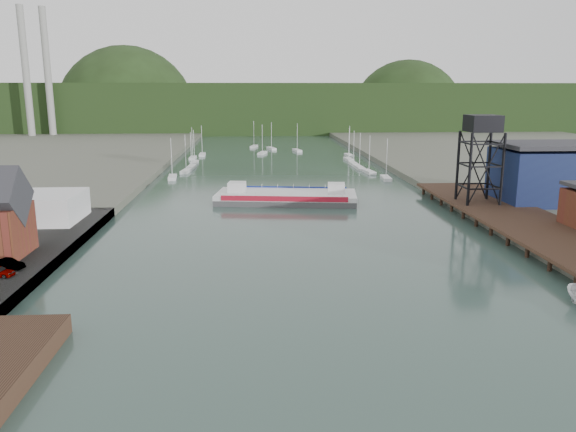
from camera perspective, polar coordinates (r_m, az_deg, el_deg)
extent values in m
plane|color=#2A423C|center=(48.10, 4.83, -15.30)|extent=(600.00, 600.00, 0.00)
cube|color=black|center=(99.44, 22.48, -0.27)|extent=(14.00, 70.00, 0.50)
cylinder|color=black|center=(97.20, 19.25, -0.96)|extent=(0.60, 0.60, 2.20)
cylinder|color=black|center=(102.43, 25.45, -0.82)|extent=(0.60, 0.60, 2.20)
cube|color=silver|center=(101.07, -25.26, 0.80)|extent=(18.00, 12.00, 4.50)
cylinder|color=black|center=(105.28, 17.99, 4.48)|extent=(0.50, 0.50, 13.00)
cylinder|color=black|center=(107.62, 20.97, 4.43)|extent=(0.50, 0.50, 13.00)
cylinder|color=black|center=(110.83, 16.87, 4.94)|extent=(0.50, 0.50, 13.00)
cylinder|color=black|center=(113.06, 19.73, 4.89)|extent=(0.50, 0.50, 13.00)
cube|color=black|center=(108.43, 19.19, 8.88)|extent=(5.50, 5.50, 3.00)
cube|color=black|center=(117.69, 25.23, 3.69)|extent=(20.00, 14.00, 10.00)
cube|color=#2D2D33|center=(117.04, 25.50, 6.54)|extent=(20.50, 14.50, 0.80)
cube|color=silver|center=(149.05, -11.66, 3.86)|extent=(2.67, 7.65, 0.90)
cube|color=silver|center=(159.95, -10.30, 4.50)|extent=(2.81, 7.67, 0.90)
cube|color=silver|center=(168.62, -9.77, 4.94)|extent=(2.35, 7.59, 0.90)
cube|color=silver|center=(178.41, -9.47, 5.36)|extent=(2.01, 7.50, 0.90)
cube|color=silver|center=(190.69, -9.65, 5.82)|extent=(2.00, 7.50, 0.90)
cube|color=silver|center=(200.19, -8.70, 6.17)|extent=(2.16, 7.54, 0.90)
cube|color=silver|center=(146.77, 9.93, 3.80)|extent=(2.53, 7.62, 0.90)
cube|color=silver|center=(157.39, 8.22, 4.45)|extent=(2.76, 7.67, 0.90)
cube|color=silver|center=(165.72, 7.26, 4.89)|extent=(2.22, 7.56, 0.90)
cube|color=silver|center=(174.45, 6.65, 5.29)|extent=(2.18, 7.54, 0.90)
cube|color=silver|center=(185.37, 6.18, 5.73)|extent=(2.46, 7.61, 0.90)
cube|color=silver|center=(197.09, 6.22, 6.14)|extent=(2.48, 7.61, 0.90)
cube|color=silver|center=(203.23, -2.62, 6.40)|extent=(3.78, 7.76, 0.90)
cube|color=silver|center=(211.81, 0.94, 6.66)|extent=(3.31, 7.74, 0.90)
cube|color=silver|center=(219.23, -1.69, 6.87)|extent=(3.76, 7.76, 0.90)
cube|color=silver|center=(227.08, -3.48, 7.05)|extent=(3.40, 7.74, 0.90)
cylinder|color=gray|center=(291.10, -25.08, 12.99)|extent=(3.20, 3.20, 60.00)
cylinder|color=gray|center=(293.08, -23.22, 13.15)|extent=(3.20, 3.20, 60.00)
cube|color=black|center=(342.22, -2.52, 10.90)|extent=(500.00, 120.00, 28.00)
sphere|color=black|center=(350.09, -15.92, 9.82)|extent=(80.00, 80.00, 80.00)
sphere|color=black|center=(365.36, 11.93, 9.82)|extent=(70.00, 70.00, 70.00)
cube|color=#444446|center=(115.16, -0.18, 1.68)|extent=(29.58, 15.00, 1.13)
cube|color=silver|center=(114.97, -0.18, 2.18)|extent=(29.58, 15.00, 0.91)
cube|color=#AC1328|center=(109.32, -0.40, 1.75)|extent=(24.72, 3.49, 1.02)
cube|color=navy|center=(120.55, 0.02, 2.78)|extent=(24.72, 3.49, 1.02)
cube|color=silver|center=(115.92, -5.22, 2.90)|extent=(3.82, 3.82, 2.27)
cube|color=silver|center=(114.44, 4.92, 2.78)|extent=(3.82, 3.82, 2.27)
imported|color=#999999|center=(75.03, -26.54, -4.39)|extent=(4.09, 2.50, 1.27)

